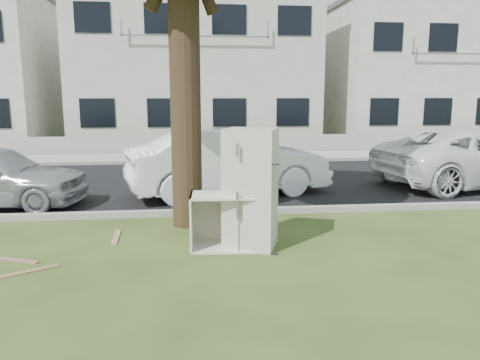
{
  "coord_description": "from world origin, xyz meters",
  "views": [
    {
      "loc": [
        -0.34,
        -6.61,
        2.38
      ],
      "look_at": [
        0.44,
        0.6,
        1.04
      ],
      "focal_mm": 35.0,
      "sensor_mm": 36.0,
      "label": 1
    }
  ],
  "objects": [
    {
      "name": "ground",
      "position": [
        0.0,
        0.0,
        0.0
      ],
      "size": [
        120.0,
        120.0,
        0.0
      ],
      "primitive_type": "plane",
      "color": "#314217"
    },
    {
      "name": "road",
      "position": [
        0.0,
        6.0,
        0.01
      ],
      "size": [
        120.0,
        7.0,
        0.01
      ],
      "primitive_type": "cube",
      "color": "black",
      "rests_on": "ground"
    },
    {
      "name": "kerb_near",
      "position": [
        0.0,
        2.45,
        0.0
      ],
      "size": [
        120.0,
        0.18,
        0.12
      ],
      "primitive_type": "cube",
      "color": "gray",
      "rests_on": "ground"
    },
    {
      "name": "kerb_far",
      "position": [
        0.0,
        9.55,
        0.0
      ],
      "size": [
        120.0,
        0.18,
        0.12
      ],
      "primitive_type": "cube",
      "color": "gray",
      "rests_on": "ground"
    },
    {
      "name": "sidewalk",
      "position": [
        0.0,
        11.0,
        0.01
      ],
      "size": [
        120.0,
        2.8,
        0.01
      ],
      "primitive_type": "cube",
      "color": "gray",
      "rests_on": "ground"
    },
    {
      "name": "low_wall",
      "position": [
        0.0,
        12.6,
        0.35
      ],
      "size": [
        120.0,
        0.15,
        0.7
      ],
      "primitive_type": "cube",
      "color": "gray",
      "rests_on": "ground"
    },
    {
      "name": "townhouse_center",
      "position": [
        0.0,
        17.5,
        3.72
      ],
      "size": [
        11.22,
        8.16,
        7.44
      ],
      "color": "beige",
      "rests_on": "ground"
    },
    {
      "name": "townhouse_right",
      "position": [
        12.0,
        17.5,
        3.42
      ],
      "size": [
        10.2,
        8.16,
        6.84
      ],
      "color": "white",
      "rests_on": "ground"
    },
    {
      "name": "fridge",
      "position": [
        0.59,
        0.46,
        0.93
      ],
      "size": [
        0.96,
        0.92,
        1.86
      ],
      "primitive_type": "cube",
      "rotation": [
        0.0,
        0.0,
        -0.33
      ],
      "color": "beige",
      "rests_on": "ground"
    },
    {
      "name": "cabinet",
      "position": [
        0.2,
        0.43,
        0.43
      ],
      "size": [
        1.14,
        0.75,
        0.86
      ],
      "primitive_type": "cube",
      "rotation": [
        0.0,
        0.0,
        -0.06
      ],
      "color": "beige",
      "rests_on": "ground"
    },
    {
      "name": "plank_a",
      "position": [
        -2.73,
        -0.45,
        0.01
      ],
      "size": [
        1.11,
        0.71,
        0.02
      ],
      "primitive_type": "cube",
      "rotation": [
        0.0,
        0.0,
        0.54
      ],
      "color": "olive",
      "rests_on": "ground"
    },
    {
      "name": "plank_b",
      "position": [
        -2.92,
        0.17,
        0.01
      ],
      "size": [
        0.81,
        0.39,
        0.02
      ],
      "primitive_type": "cube",
      "rotation": [
        0.0,
        0.0,
        -0.38
      ],
      "color": "#97684F",
      "rests_on": "ground"
    },
    {
      "name": "plank_c",
      "position": [
        -1.6,
        1.13,
        0.01
      ],
      "size": [
        0.13,
        0.82,
        0.02
      ],
      "primitive_type": "cube",
      "rotation": [
        0.0,
        0.0,
        1.62
      ],
      "color": "#A77D5D",
      "rests_on": "ground"
    },
    {
      "name": "car_center",
      "position": [
        0.56,
        4.32,
        0.78
      ],
      "size": [
        5.0,
        2.74,
        1.56
      ],
      "primitive_type": "imported",
      "rotation": [
        0.0,
        0.0,
        1.81
      ],
      "color": "white",
      "rests_on": "ground"
    },
    {
      "name": "car_right",
      "position": [
        7.15,
        4.74,
        0.75
      ],
      "size": [
        5.72,
        3.34,
        1.5
      ],
      "primitive_type": "imported",
      "rotation": [
        0.0,
        0.0,
        1.74
      ],
      "color": "white",
      "rests_on": "ground"
    }
  ]
}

